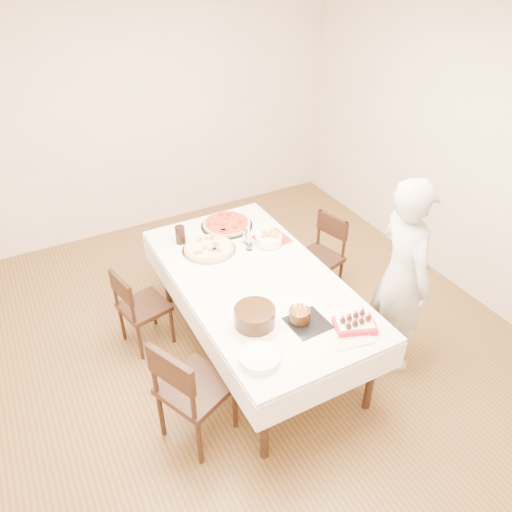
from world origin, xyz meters
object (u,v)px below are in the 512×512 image
chair_left_savory (144,307)px  pizza_pepperoni (227,224)px  chair_right_savory (318,259)px  pasta_bowl (269,239)px  taper_candle (249,235)px  cola_glass (180,235)px  birthday_cake (300,311)px  person (402,277)px  strawberry_box (355,324)px  pizza_white (209,248)px  chair_left_dessert (196,387)px  layer_cake (255,317)px  dining_table (256,314)px

chair_left_savory → pizza_pepperoni: bearing=-174.5°
chair_right_savory → pasta_bowl: bearing=166.5°
taper_candle → cola_glass: bearing=141.8°
chair_left_savory → taper_candle: taper_candle is taller
birthday_cake → taper_candle: bearing=83.7°
person → cola_glass: (-1.27, 1.34, 0.01)m
birthday_cake → strawberry_box: (0.29, -0.24, -0.05)m
chair_left_savory → pasta_bowl: pasta_bowl is taller
pizza_white → pizza_pepperoni: 0.42m
chair_left_dessert → cola_glass: (0.42, 1.29, 0.37)m
chair_left_savory → pizza_white: size_ratio=1.69×
layer_cake → birthday_cake: bearing=-20.7°
chair_left_savory → birthday_cake: bearing=114.5°
pizza_pepperoni → birthday_cake: 1.39m
pizza_pepperoni → pasta_bowl: size_ratio=2.06×
chair_left_savory → taper_candle: bearing=159.3°
pizza_white → birthday_cake: 1.11m
dining_table → chair_left_dessert: (-0.75, -0.54, 0.08)m
dining_table → chair_right_savory: bearing=24.0°
cola_glass → pizza_pepperoni: bearing=7.6°
pasta_bowl → layer_cake: (-0.58, -0.84, 0.03)m
pasta_bowl → cola_glass: size_ratio=1.44×
chair_left_savory → pasta_bowl: 1.19m
pizza_pepperoni → taper_candle: bearing=-89.6°
person → taper_candle: size_ratio=5.72×
dining_table → layer_cake: (-0.26, -0.46, 0.45)m
dining_table → pasta_bowl: 0.65m
pasta_bowl → birthday_cake: (-0.29, -0.95, 0.04)m
chair_left_savory → pizza_white: (0.61, 0.00, 0.39)m
chair_right_savory → cola_glass: (-1.20, 0.36, 0.42)m
pasta_bowl → dining_table: bearing=-130.9°
chair_left_dessert → taper_candle: (0.89, 0.92, 0.44)m
birthday_cake → chair_right_savory: bearing=49.0°
pasta_bowl → cola_glass: (-0.65, 0.37, 0.03)m
pizza_pepperoni → strawberry_box: size_ratio=1.71×
chair_right_savory → person: person is taller
chair_left_dessert → layer_cake: size_ratio=2.53×
taper_candle → pasta_bowl: bearing=-1.6°
pizza_white → strawberry_box: (0.49, -1.34, 0.01)m
taper_candle → pizza_white: bearing=155.2°
chair_left_dessert → pizza_pepperoni: chair_left_dessert is taller
chair_left_dessert → pizza_pepperoni: (0.88, 1.35, 0.32)m
pizza_pepperoni → chair_right_savory: bearing=-29.8°
taper_candle → dining_table: bearing=-109.9°
layer_cake → strawberry_box: size_ratio=1.32×
layer_cake → strawberry_box: 0.68m
person → strawberry_box: 0.66m
strawberry_box → cola_glass: bearing=112.7°
chair_right_savory → taper_candle: taper_candle is taller
person → chair_right_savory: bearing=13.7°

